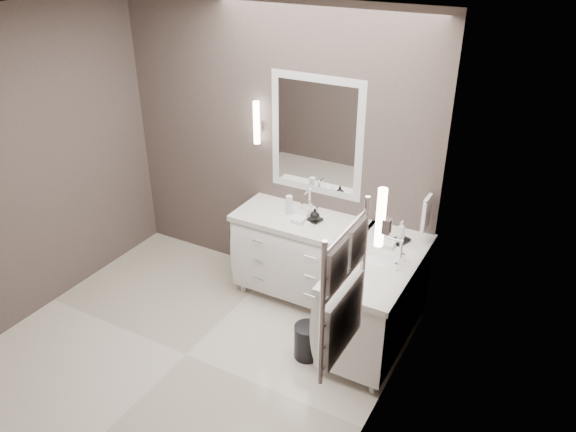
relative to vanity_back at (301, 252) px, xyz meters
The scene contains 20 objects.
floor 1.39m from the vanity_back, 110.17° to the right, with size 3.20×3.00×0.01m, color silver.
ceiling 2.57m from the vanity_back, 110.17° to the right, with size 3.20×3.00×0.01m, color white.
wall_back 1.01m from the vanity_back, 148.11° to the left, with size 3.20×0.01×2.70m, color #4D413D.
wall_left 2.54m from the vanity_back, 149.20° to the right, with size 0.01×3.00×2.70m, color #4D413D.
wall_right 1.89m from the vanity_back, 46.69° to the right, with size 0.01×3.00×2.70m, color #4D413D.
vanity_back is the anchor object (origin of this frame).
vanity_right 0.93m from the vanity_back, 20.38° to the right, with size 0.59×1.24×0.97m.
mirror_back 1.10m from the vanity_back, 90.00° to the left, with size 0.90×0.02×1.10m.
mirror_right 1.62m from the vanity_back, 20.48° to the right, with size 0.02×0.90×1.10m.
sconce_back 1.27m from the vanity_back, 160.98° to the left, with size 0.06×0.06×0.40m.
sconce_right 1.84m from the vanity_back, 43.07° to the right, with size 0.06×0.06×0.40m.
towel_bar_corner 1.26m from the vanity_back, ahead, with size 0.03×0.22×0.30m.
towel_ladder 2.16m from the vanity_back, 55.90° to the right, with size 0.06×0.58×0.90m.
waste_bin 0.93m from the vanity_back, 58.79° to the right, with size 0.22×0.22×0.31m, color black.
amenity_tray_back 0.39m from the vanity_back, ahead, with size 0.15×0.11×0.02m, color black.
amenity_tray_right 1.00m from the vanity_back, ahead, with size 0.11×0.15×0.02m, color black.
water_bottle 0.48m from the vanity_back, behind, with size 0.06×0.06×0.18m, color silver.
soap_bottle_a 0.46m from the vanity_back, 24.41° to the left, with size 0.05×0.06×0.12m, color white.
soap_bottle_b 0.47m from the vanity_back, ahead, with size 0.09×0.09×0.11m, color black.
soap_bottle_c 1.04m from the vanity_back, ahead, with size 0.07×0.07×0.17m, color white.
Camera 1 is at (2.51, -2.77, 3.25)m, focal length 35.00 mm.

